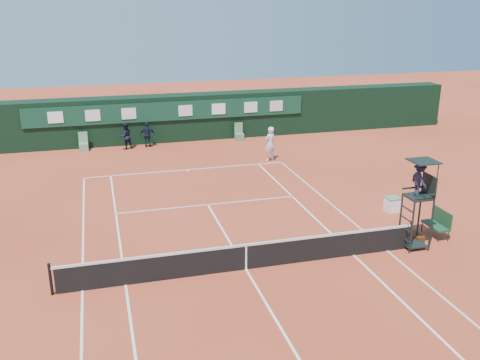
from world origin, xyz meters
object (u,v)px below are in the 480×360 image
player_bench (438,222)px  cooler (392,204)px  tennis_net (246,256)px  umpire_chair (419,186)px  player (270,144)px

player_bench → cooler: player_bench is taller
tennis_net → umpire_chair: bearing=0.2°
umpire_chair → player_bench: umpire_chair is taller
player_bench → player: (-3.12, 11.70, 0.41)m
tennis_net → player: (4.96, 12.39, 0.50)m
tennis_net → umpire_chair: size_ratio=3.77×
player_bench → player: 12.12m
tennis_net → player_bench: size_ratio=10.75×
umpire_chair → cooler: 4.24m
tennis_net → cooler: 8.49m
umpire_chair → player: umpire_chair is taller
player → tennis_net: bearing=41.9°
cooler → player: (-2.77, 8.89, 0.68)m
cooler → tennis_net: bearing=-155.6°
umpire_chair → cooler: (1.15, 3.48, -2.13)m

